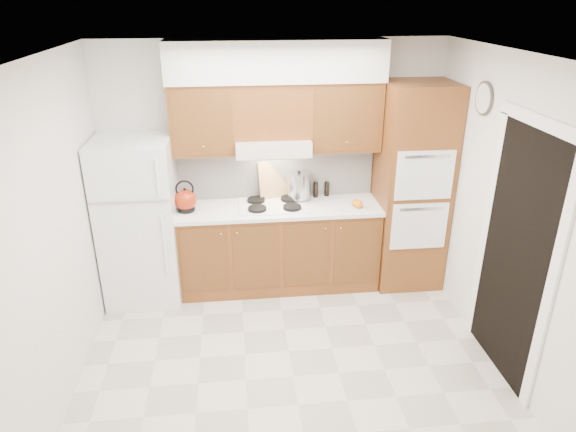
{
  "coord_description": "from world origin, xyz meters",
  "views": [
    {
      "loc": [
        -0.42,
        -3.77,
        3.0
      ],
      "look_at": [
        0.04,
        0.45,
        1.15
      ],
      "focal_mm": 32.0,
      "sensor_mm": 36.0,
      "label": 1
    }
  ],
  "objects_px": {
    "stock_pot": "(299,186)",
    "oven_cabinet": "(411,187)",
    "kettle": "(186,200)",
    "fridge": "(140,221)"
  },
  "relations": [
    {
      "from": "kettle",
      "to": "stock_pot",
      "type": "xyz_separation_m",
      "value": [
        1.19,
        0.19,
        0.04
      ]
    },
    {
      "from": "fridge",
      "to": "stock_pot",
      "type": "relative_size",
      "value": 6.54
    },
    {
      "from": "fridge",
      "to": "oven_cabinet",
      "type": "bearing_deg",
      "value": 0.7
    },
    {
      "from": "oven_cabinet",
      "to": "kettle",
      "type": "height_order",
      "value": "oven_cabinet"
    },
    {
      "from": "kettle",
      "to": "fridge",
      "type": "bearing_deg",
      "value": 172.01
    },
    {
      "from": "fridge",
      "to": "oven_cabinet",
      "type": "xyz_separation_m",
      "value": [
        2.85,
        0.03,
        0.24
      ]
    },
    {
      "from": "oven_cabinet",
      "to": "kettle",
      "type": "relative_size",
      "value": 9.88
    },
    {
      "from": "fridge",
      "to": "kettle",
      "type": "distance_m",
      "value": 0.52
    },
    {
      "from": "stock_pot",
      "to": "oven_cabinet",
      "type": "bearing_deg",
      "value": -8.67
    },
    {
      "from": "fridge",
      "to": "oven_cabinet",
      "type": "distance_m",
      "value": 2.86
    }
  ]
}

